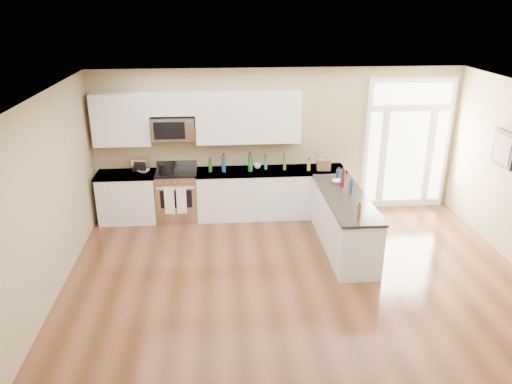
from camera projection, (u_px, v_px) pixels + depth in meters
ground at (313, 331)px, 6.38m from camera, size 8.00×8.00×0.00m
room_shell at (320, 208)px, 5.77m from camera, size 8.00×8.00×8.00m
back_cabinet_left at (128, 198)px, 9.44m from camera, size 1.10×0.66×0.94m
back_cabinet_right at (271, 194)px, 9.64m from camera, size 2.85×0.66×0.94m
peninsula_cabinet at (344, 224)px, 8.38m from camera, size 0.69×2.32×0.94m
upper_cabinet_left at (121, 120)px, 9.03m from camera, size 1.04×0.33×0.95m
upper_cabinet_right at (248, 117)px, 9.21m from camera, size 1.94×0.33×0.95m
upper_cabinet_short at (172, 104)px, 9.00m from camera, size 0.82×0.33×0.40m
microwave at (173, 128)px, 9.13m from camera, size 0.78×0.41×0.42m
entry_door at (407, 144)px, 9.78m from camera, size 1.70×0.10×2.60m
wall_art_near at (503, 149)px, 8.07m from camera, size 0.05×0.58×0.58m
kitchen_range at (177, 195)px, 9.49m from camera, size 0.77×0.68×1.08m
stockpot at (166, 168)px, 9.20m from camera, size 0.31×0.31×0.21m
toaster_oven at (141, 165)px, 9.36m from camera, size 0.32×0.27×0.24m
cardboard_box at (324, 165)px, 9.42m from camera, size 0.27×0.20×0.20m
bowl_left at (144, 171)px, 9.32m from camera, size 0.25×0.25×0.05m
bowl_peninsula at (337, 181)px, 8.77m from camera, size 0.23×0.23×0.06m
cup_counter at (257, 166)px, 9.52m from camera, size 0.14×0.14×0.10m
counter_bottles at (288, 170)px, 9.02m from camera, size 2.40×2.39×0.32m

